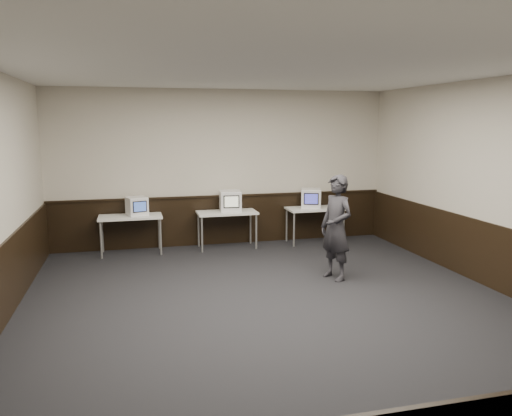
# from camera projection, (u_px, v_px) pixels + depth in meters

# --- Properties ---
(floor) EXTENTS (8.00, 8.00, 0.00)m
(floor) POSITION_uv_depth(u_px,v_px,m) (277.00, 311.00, 6.77)
(floor) COLOR black
(floor) RESTS_ON ground
(ceiling) EXTENTS (8.00, 8.00, 0.00)m
(ceiling) POSITION_uv_depth(u_px,v_px,m) (279.00, 68.00, 6.23)
(ceiling) COLOR white
(ceiling) RESTS_ON back_wall
(back_wall) EXTENTS (7.00, 0.00, 7.00)m
(back_wall) POSITION_uv_depth(u_px,v_px,m) (223.00, 168.00, 10.33)
(back_wall) COLOR beige
(back_wall) RESTS_ON ground
(front_wall) EXTENTS (7.00, 0.00, 7.00)m
(front_wall) POSITION_uv_depth(u_px,v_px,m) (492.00, 296.00, 2.68)
(front_wall) COLOR beige
(front_wall) RESTS_ON ground
(right_wall) EXTENTS (0.00, 8.00, 8.00)m
(right_wall) POSITION_uv_depth(u_px,v_px,m) (506.00, 186.00, 7.34)
(right_wall) COLOR beige
(right_wall) RESTS_ON ground
(wainscot_back) EXTENTS (6.98, 0.04, 1.00)m
(wainscot_back) POSITION_uv_depth(u_px,v_px,m) (224.00, 220.00, 10.49)
(wainscot_back) COLOR black
(wainscot_back) RESTS_ON back_wall
(wainscot_right) EXTENTS (0.04, 7.98, 1.00)m
(wainscot_right) POSITION_uv_depth(u_px,v_px,m) (498.00, 258.00, 7.52)
(wainscot_right) COLOR black
(wainscot_right) RESTS_ON right_wall
(wainscot_rail) EXTENTS (6.98, 0.06, 0.04)m
(wainscot_rail) POSITION_uv_depth(u_px,v_px,m) (224.00, 196.00, 10.38)
(wainscot_rail) COLOR black
(wainscot_rail) RESTS_ON wainscot_back
(desk_left) EXTENTS (1.20, 0.60, 0.75)m
(desk_left) POSITION_uv_depth(u_px,v_px,m) (130.00, 219.00, 9.64)
(desk_left) COLOR silver
(desk_left) RESTS_ON ground
(desk_center) EXTENTS (1.20, 0.60, 0.75)m
(desk_center) POSITION_uv_depth(u_px,v_px,m) (227.00, 215.00, 10.10)
(desk_center) COLOR silver
(desk_center) RESTS_ON ground
(desk_right) EXTENTS (1.20, 0.60, 0.75)m
(desk_right) POSITION_uv_depth(u_px,v_px,m) (315.00, 211.00, 10.56)
(desk_right) COLOR silver
(desk_right) RESTS_ON ground
(emac_left) EXTENTS (0.45, 0.46, 0.36)m
(emac_left) POSITION_uv_depth(u_px,v_px,m) (137.00, 206.00, 9.65)
(emac_left) COLOR white
(emac_left) RESTS_ON desk_left
(emac_center) EXTENTS (0.46, 0.48, 0.42)m
(emac_center) POSITION_uv_depth(u_px,v_px,m) (230.00, 201.00, 10.09)
(emac_center) COLOR white
(emac_center) RESTS_ON desk_center
(emac_right) EXTENTS (0.52, 0.53, 0.41)m
(emac_right) POSITION_uv_depth(u_px,v_px,m) (311.00, 198.00, 10.50)
(emac_right) COLOR white
(emac_right) RESTS_ON desk_right
(person) EXTENTS (0.60, 0.73, 1.71)m
(person) POSITION_uv_depth(u_px,v_px,m) (336.00, 228.00, 8.04)
(person) COLOR #26242A
(person) RESTS_ON ground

